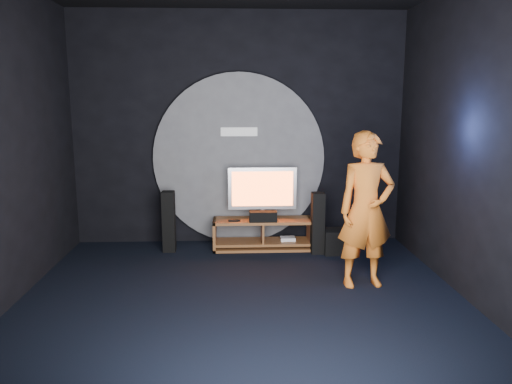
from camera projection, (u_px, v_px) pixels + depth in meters
floor at (243, 304)px, 5.45m from camera, size 5.00×5.00×0.00m
back_wall at (239, 129)px, 7.58m from camera, size 5.00×0.04×3.50m
front_wall at (251, 186)px, 2.67m from camera, size 5.00×0.04×3.50m
right_wall at (480, 143)px, 5.24m from camera, size 0.04×5.00×3.50m
wall_disc_panel at (239, 159)px, 7.60m from camera, size 2.60×0.11×2.60m
media_console at (263, 236)px, 7.44m from camera, size 1.46×0.45×0.45m
tv at (262, 191)px, 7.38m from camera, size 1.01×0.22×0.76m
center_speaker at (263, 217)px, 7.23m from camera, size 0.40×0.15×0.15m
remote at (234, 221)px, 7.25m from camera, size 0.18×0.05×0.02m
tower_speaker_left at (169, 222)px, 7.26m from camera, size 0.18×0.20×0.89m
tower_speaker_right at (318, 223)px, 7.17m from camera, size 0.18×0.20×0.89m
subwoofer at (335, 241)px, 7.21m from camera, size 0.32×0.32×0.35m
player at (366, 210)px, 5.85m from camera, size 0.72×0.52×1.85m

